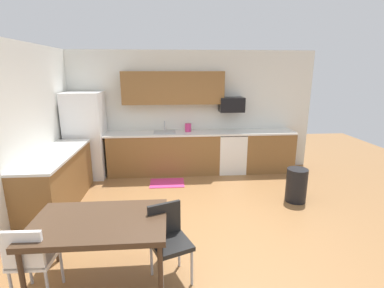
% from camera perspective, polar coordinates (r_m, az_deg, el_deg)
% --- Properties ---
extents(ground_plane, '(12.00, 12.00, 0.00)m').
position_cam_1_polar(ground_plane, '(4.51, 1.01, -15.68)').
color(ground_plane, olive).
extents(wall_back, '(5.80, 0.10, 2.70)m').
position_cam_1_polar(wall_back, '(6.60, -1.10, 6.54)').
color(wall_back, silver).
rests_on(wall_back, ground).
extents(wall_left, '(0.10, 5.80, 2.70)m').
position_cam_1_polar(wall_left, '(4.59, -34.00, 0.47)').
color(wall_left, silver).
rests_on(wall_left, ground).
extents(cabinet_run_back, '(2.44, 0.60, 0.90)m').
position_cam_1_polar(cabinet_run_back, '(6.44, -5.59, -1.93)').
color(cabinet_run_back, brown).
rests_on(cabinet_run_back, ground).
extents(cabinet_run_back_right, '(1.11, 0.60, 0.90)m').
position_cam_1_polar(cabinet_run_back_right, '(6.81, 14.81, -1.44)').
color(cabinet_run_back_right, brown).
rests_on(cabinet_run_back_right, ground).
extents(cabinet_run_left, '(0.60, 2.00, 0.90)m').
position_cam_1_polar(cabinet_run_left, '(5.37, -25.26, -6.69)').
color(cabinet_run_left, brown).
rests_on(cabinet_run_left, ground).
extents(countertop_back, '(4.80, 0.64, 0.04)m').
position_cam_1_polar(countertop_back, '(6.33, -0.90, 2.24)').
color(countertop_back, silver).
rests_on(countertop_back, cabinet_run_back).
extents(countertop_left, '(0.64, 2.00, 0.04)m').
position_cam_1_polar(countertop_left, '(5.23, -25.81, -1.88)').
color(countertop_left, silver).
rests_on(countertop_left, cabinet_run_left).
extents(upper_cabinets_back, '(2.20, 0.34, 0.70)m').
position_cam_1_polar(upper_cabinets_back, '(6.32, -3.78, 11.17)').
color(upper_cabinets_back, brown).
extents(refrigerator, '(0.76, 0.70, 1.83)m').
position_cam_1_polar(refrigerator, '(6.50, -20.42, 1.61)').
color(refrigerator, white).
rests_on(refrigerator, ground).
extents(oven_range, '(0.60, 0.60, 0.91)m').
position_cam_1_polar(oven_range, '(6.58, 7.76, -1.59)').
color(oven_range, white).
rests_on(oven_range, ground).
extents(microwave, '(0.54, 0.36, 0.32)m').
position_cam_1_polar(microwave, '(6.47, 7.91, 7.83)').
color(microwave, black).
extents(sink_basin, '(0.48, 0.40, 0.14)m').
position_cam_1_polar(sink_basin, '(6.33, -5.49, 1.81)').
color(sink_basin, '#A5A8AD').
rests_on(sink_basin, countertop_back).
extents(sink_faucet, '(0.02, 0.02, 0.24)m').
position_cam_1_polar(sink_faucet, '(6.48, -5.49, 3.54)').
color(sink_faucet, '#B2B5BA').
rests_on(sink_faucet, countertop_back).
extents(dining_table, '(1.40, 0.90, 0.75)m').
position_cam_1_polar(dining_table, '(3.27, -17.98, -15.21)').
color(dining_table, '#422D1E').
rests_on(dining_table, ground).
extents(chair_near_table, '(0.52, 0.52, 0.85)m').
position_cam_1_polar(chair_near_table, '(3.29, -4.77, -17.92)').
color(chair_near_table, black).
rests_on(chair_near_table, ground).
extents(chair_far_side, '(0.41, 0.41, 0.85)m').
position_cam_1_polar(chair_far_side, '(3.38, -29.56, -19.05)').
color(chair_far_side, white).
rests_on(chair_far_side, ground).
extents(trash_bin, '(0.36, 0.36, 0.60)m').
position_cam_1_polar(trash_bin, '(5.41, 20.16, -7.73)').
color(trash_bin, black).
rests_on(trash_bin, ground).
extents(floor_mat, '(0.70, 0.50, 0.01)m').
position_cam_1_polar(floor_mat, '(5.97, -5.01, -7.78)').
color(floor_mat, '#CC3372').
rests_on(floor_mat, ground).
extents(kettle, '(0.14, 0.14, 0.20)m').
position_cam_1_polar(kettle, '(6.36, -0.79, 3.22)').
color(kettle, '#CC3372').
rests_on(kettle, countertop_back).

